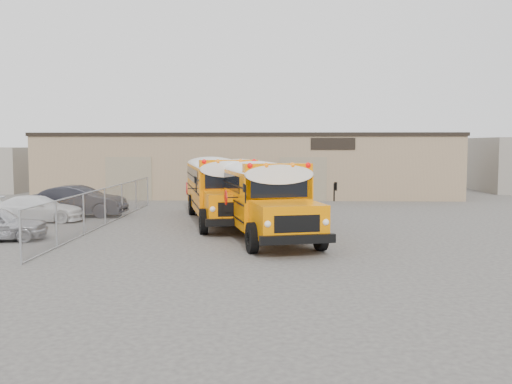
{
  "coord_description": "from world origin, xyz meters",
  "views": [
    {
      "loc": [
        2.29,
        -23.82,
        3.91
      ],
      "look_at": [
        1.23,
        3.35,
        1.6
      ],
      "focal_mm": 40.0,
      "sensor_mm": 36.0,
      "label": 1
    }
  ],
  "objects_px": {
    "tarp_bundle": "(273,219)",
    "car_dark": "(79,201)",
    "school_bus_right": "(232,181)",
    "car_white": "(38,209)",
    "school_bus_left": "(207,176)"
  },
  "relations": [
    {
      "from": "school_bus_right",
      "to": "car_dark",
      "type": "height_order",
      "value": "school_bus_right"
    },
    {
      "from": "school_bus_left",
      "to": "tarp_bundle",
      "type": "height_order",
      "value": "school_bus_left"
    },
    {
      "from": "tarp_bundle",
      "to": "car_dark",
      "type": "distance_m",
      "value": 12.4
    },
    {
      "from": "school_bus_right",
      "to": "car_dark",
      "type": "relative_size",
      "value": 2.25
    },
    {
      "from": "tarp_bundle",
      "to": "car_white",
      "type": "xyz_separation_m",
      "value": [
        -11.83,
        4.43,
        -0.14
      ]
    },
    {
      "from": "tarp_bundle",
      "to": "car_white",
      "type": "bearing_deg",
      "value": 159.46
    },
    {
      "from": "car_dark",
      "to": "tarp_bundle",
      "type": "bearing_deg",
      "value": -121.33
    },
    {
      "from": "school_bus_right",
      "to": "car_white",
      "type": "relative_size",
      "value": 2.5
    },
    {
      "from": "school_bus_left",
      "to": "tarp_bundle",
      "type": "relative_size",
      "value": 7.26
    },
    {
      "from": "car_dark",
      "to": "car_white",
      "type": "bearing_deg",
      "value": 149.07
    },
    {
      "from": "school_bus_right",
      "to": "tarp_bundle",
      "type": "bearing_deg",
      "value": -73.27
    },
    {
      "from": "school_bus_right",
      "to": "tarp_bundle",
      "type": "height_order",
      "value": "school_bus_right"
    },
    {
      "from": "tarp_bundle",
      "to": "car_dark",
      "type": "relative_size",
      "value": 0.31
    },
    {
      "from": "school_bus_right",
      "to": "car_white",
      "type": "xyz_separation_m",
      "value": [
        -9.54,
        -3.2,
        -1.2
      ]
    },
    {
      "from": "tarp_bundle",
      "to": "school_bus_right",
      "type": "bearing_deg",
      "value": 106.73
    }
  ]
}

